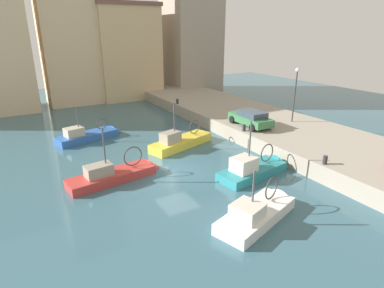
{
  "coord_description": "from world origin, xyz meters",
  "views": [
    {
      "loc": [
        -8.93,
        -17.64,
        9.1
      ],
      "look_at": [
        2.0,
        1.36,
        1.2
      ],
      "focal_mm": 29.6,
      "sensor_mm": 36.0,
      "label": 1
    }
  ],
  "objects": [
    {
      "name": "parked_car_green",
      "position": [
        8.77,
        2.89,
        1.91
      ],
      "size": [
        2.12,
        4.35,
        1.37
      ],
      "color": "#387547",
      "rests_on": "quay_wall"
    },
    {
      "name": "fishing_boat_red",
      "position": [
        -3.88,
        0.83,
        0.12
      ],
      "size": [
        6.5,
        2.41,
        4.35
      ],
      "color": "#BC3833",
      "rests_on": "ground"
    },
    {
      "name": "waterfront_building_east",
      "position": [
        -0.99,
        26.52,
        11.42
      ],
      "size": [
        8.06,
        6.24,
        22.8
      ],
      "color": "beige",
      "rests_on": "ground"
    },
    {
      "name": "quay_wall",
      "position": [
        11.5,
        0.0,
        0.6
      ],
      "size": [
        9.0,
        56.0,
        1.2
      ],
      "primitive_type": "cube",
      "color": "#9E9384",
      "rests_on": "ground"
    },
    {
      "name": "mooring_bollard_south",
      "position": [
        7.35,
        -6.0,
        1.48
      ],
      "size": [
        0.28,
        0.28,
        0.55
      ],
      "primitive_type": "cylinder",
      "color": "#2D2D33",
      "rests_on": "quay_wall"
    },
    {
      "name": "mooring_bollard_mid",
      "position": [
        7.35,
        2.0,
        1.48
      ],
      "size": [
        0.28,
        0.28,
        0.55
      ],
      "primitive_type": "cylinder",
      "color": "#2D2D33",
      "rests_on": "quay_wall"
    },
    {
      "name": "quay_streetlamp",
      "position": [
        13.0,
        2.07,
        4.45
      ],
      "size": [
        0.36,
        0.36,
        4.83
      ],
      "color": "#38383D",
      "rests_on": "quay_wall"
    },
    {
      "name": "fishing_boat_teal",
      "position": [
        4.44,
        -3.01,
        0.15
      ],
      "size": [
        5.99,
        2.63,
        4.63
      ],
      "color": "teal",
      "rests_on": "ground"
    },
    {
      "name": "waterfront_building_west",
      "position": [
        16.01,
        25.95,
        9.03
      ],
      "size": [
        7.65,
        7.31,
        18.03
      ],
      "color": "#A39384",
      "rests_on": "ground"
    },
    {
      "name": "fishing_boat_yellow",
      "position": [
        2.84,
        4.24,
        0.12
      ],
      "size": [
        6.77,
        3.48,
        4.55
      ],
      "color": "gold",
      "rests_on": "ground"
    },
    {
      "name": "mooring_bollard_north",
      "position": [
        7.35,
        14.0,
        1.48
      ],
      "size": [
        0.28,
        0.28,
        0.55
      ],
      "primitive_type": "cylinder",
      "color": "#2D2D33",
      "rests_on": "quay_wall"
    },
    {
      "name": "water_surface",
      "position": [
        0.0,
        0.0,
        0.0
      ],
      "size": [
        80.0,
        80.0,
        0.0
      ],
      "primitive_type": "plane",
      "color": "#386070",
      "rests_on": "ground"
    },
    {
      "name": "fishing_boat_white",
      "position": [
        1.11,
        -7.19,
        0.12
      ],
      "size": [
        6.0,
        3.41,
        3.77
      ],
      "color": "white",
      "rests_on": "ground"
    },
    {
      "name": "fishing_boat_blue",
      "position": [
        -3.47,
        9.83,
        0.11
      ],
      "size": [
        6.22,
        3.03,
        3.84
      ],
      "color": "#2D60B7",
      "rests_on": "ground"
    },
    {
      "name": "waterfront_building_east_mid",
      "position": [
        5.78,
        27.02,
        6.3
      ],
      "size": [
        8.54,
        8.32,
        12.56
      ],
      "color": "#D1B284",
      "rests_on": "ground"
    }
  ]
}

